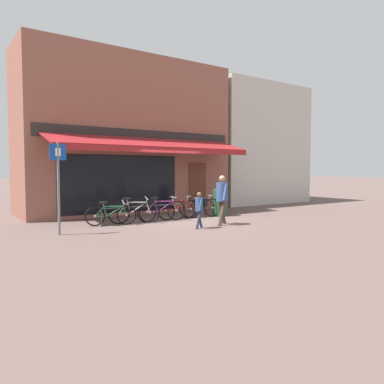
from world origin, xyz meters
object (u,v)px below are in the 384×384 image
at_px(bicycle_silver, 134,212).
at_px(bicycle_black, 200,207).
at_px(bicycle_purple, 162,210).
at_px(bicycle_red, 179,209).
at_px(litter_bin, 220,201).
at_px(bicycle_green, 111,215).
at_px(pedestrian_adult, 222,195).
at_px(parking_sign, 58,178).
at_px(pedestrian_child, 200,206).

bearing_deg(bicycle_silver, bicycle_black, 17.42).
height_order(bicycle_purple, bicycle_red, bicycle_red).
height_order(bicycle_red, litter_bin, litter_bin).
height_order(bicycle_green, litter_bin, litter_bin).
distance_m(pedestrian_adult, parking_sign, 5.05).
height_order(pedestrian_child, litter_bin, litter_bin).
bearing_deg(pedestrian_adult, bicycle_green, -37.40).
height_order(bicycle_black, litter_bin, litter_bin).
distance_m(pedestrian_adult, litter_bin, 2.35).
xyz_separation_m(bicycle_silver, bicycle_red, (1.81, 0.08, -0.02)).
bearing_deg(parking_sign, bicycle_silver, 16.75).
xyz_separation_m(bicycle_green, bicycle_black, (3.58, 0.03, 0.03)).
distance_m(bicycle_red, bicycle_black, 0.95).
xyz_separation_m(bicycle_red, pedestrian_adult, (0.45, -1.92, 0.60)).
relative_size(litter_bin, parking_sign, 0.44).
xyz_separation_m(bicycle_green, bicycle_silver, (0.82, -0.03, 0.04)).
height_order(bicycle_silver, pedestrian_adult, pedestrian_adult).
xyz_separation_m(pedestrian_child, litter_bin, (2.45, 2.06, -0.13)).
distance_m(bicycle_red, parking_sign, 4.70).
bearing_deg(bicycle_purple, bicycle_green, -174.73).
xyz_separation_m(pedestrian_adult, litter_bin, (1.40, 1.84, -0.41)).
xyz_separation_m(bicycle_silver, parking_sign, (-2.66, -0.80, 1.16)).
xyz_separation_m(bicycle_silver, litter_bin, (3.66, 0.01, 0.17)).
bearing_deg(bicycle_purple, bicycle_black, 10.31).
bearing_deg(pedestrian_child, bicycle_purple, -89.66).
bearing_deg(pedestrian_adult, parking_sign, -18.06).
distance_m(bicycle_green, bicycle_purple, 1.85).
bearing_deg(pedestrian_adult, bicycle_black, -111.15).
height_order(bicycle_red, parking_sign, parking_sign).
xyz_separation_m(bicycle_green, parking_sign, (-1.84, -0.83, 1.21)).
bearing_deg(pedestrian_child, parking_sign, -22.53).
bearing_deg(bicycle_black, bicycle_green, -168.05).
relative_size(bicycle_silver, pedestrian_child, 1.54).
bearing_deg(litter_bin, bicycle_black, 176.90).
bearing_deg(pedestrian_child, bicycle_black, -131.06).
height_order(bicycle_silver, parking_sign, parking_sign).
bearing_deg(litter_bin, bicycle_green, 179.77).
height_order(bicycle_green, bicycle_black, bicycle_black).
xyz_separation_m(bicycle_purple, pedestrian_adult, (1.22, -1.80, 0.59)).
xyz_separation_m(bicycle_red, bicycle_black, (0.95, -0.02, 0.01)).
xyz_separation_m(bicycle_black, pedestrian_adult, (-0.51, -1.89, 0.59)).
bearing_deg(litter_bin, pedestrian_child, -139.98).
distance_m(bicycle_red, litter_bin, 1.86).
height_order(bicycle_purple, litter_bin, litter_bin).
relative_size(pedestrian_adult, parking_sign, 0.64).
bearing_deg(bicycle_green, parking_sign, -139.67).
relative_size(bicycle_red, pedestrian_child, 1.54).
relative_size(bicycle_black, pedestrian_adult, 1.04).
bearing_deg(parking_sign, bicycle_red, 11.17).
relative_size(bicycle_silver, litter_bin, 1.54).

